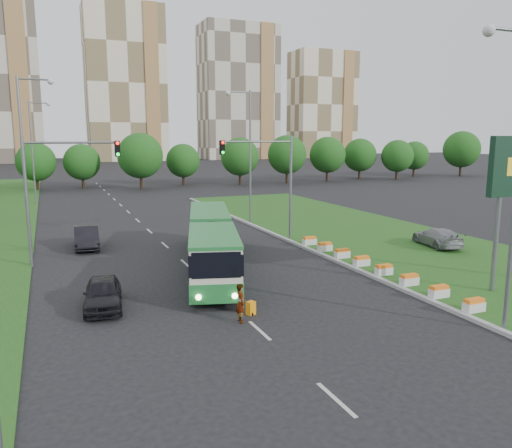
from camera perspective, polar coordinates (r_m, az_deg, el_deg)
name	(u,v)px	position (r m, az deg, el deg)	size (l,w,h in m)	color
ground	(267,284)	(27.55, 1.26, -6.84)	(360.00, 360.00, 0.00)	black
grass_median	(376,237)	(40.68, 13.53, -1.51)	(14.00, 60.00, 0.15)	#224F16
median_kerb	(298,244)	(37.06, 4.81, -2.35)	(0.30, 60.00, 0.18)	#9C9C9C
lane_markings	(145,227)	(45.47, -12.54, -0.37)	(0.20, 100.00, 0.01)	#B3B3AC
flower_planters	(372,265)	(30.43, 13.15, -4.60)	(1.10, 15.90, 0.60)	silver
traffic_mast_median	(271,172)	(37.55, 1.78, 5.96)	(5.76, 0.32, 8.00)	slate
traffic_mast_left	(54,180)	(33.20, -22.08, 4.72)	(5.76, 0.32, 8.00)	slate
street_lamps	(169,166)	(35.02, -9.96, 6.59)	(36.00, 60.00, 12.00)	slate
tree_line	(186,158)	(81.84, -8.05, 7.43)	(120.00, 8.00, 9.00)	#184F15
apartment_tower_ceast	(125,85)	(176.81, -14.72, 15.16)	(25.00, 15.00, 50.00)	beige
apartment_tower_east	(238,93)	(186.74, -2.04, 14.71)	(27.00, 15.00, 47.00)	beige
midrise_east	(322,105)	(201.49, 7.58, 13.29)	(24.00, 14.00, 40.00)	beige
articulated_bus	(208,241)	(30.69, -5.54, -2.00)	(2.52, 16.16, 2.66)	beige
car_left_near	(103,293)	(24.66, -17.09, -7.57)	(1.70, 4.23, 1.44)	black
car_left_far	(87,237)	(38.09, -18.79, -1.45)	(1.65, 4.73, 1.56)	black
car_median	(437,237)	(38.29, 19.99, -1.41)	(1.87, 4.59, 1.33)	gray
pedestrian	(241,303)	(21.83, -1.75, -9.01)	(0.63, 0.41, 1.73)	gray
shopping_trolley	(251,308)	(22.88, -0.59, -9.59)	(0.36, 0.38, 0.61)	orange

